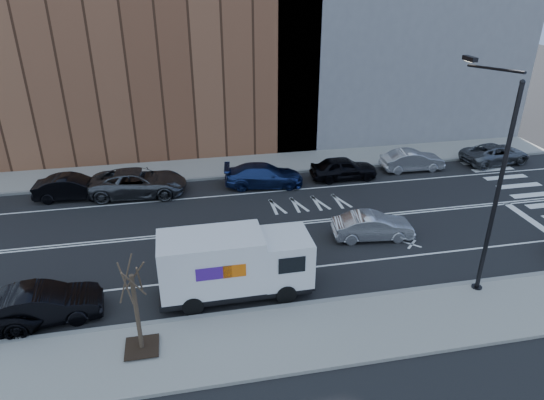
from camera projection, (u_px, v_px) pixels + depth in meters
name	position (u px, v px, depth m)	size (l,w,h in m)	color
ground	(282.00, 225.00, 26.24)	(120.00, 120.00, 0.00)	black
sidewalk_near	(331.00, 332.00, 18.44)	(44.00, 3.60, 0.15)	gray
sidewalk_far	(255.00, 165.00, 33.98)	(44.00, 3.60, 0.15)	gray
curb_near	(318.00, 303.00, 20.02)	(44.00, 0.25, 0.17)	gray
curb_far	(259.00, 174.00, 32.38)	(44.00, 0.25, 0.17)	gray
crosswalk	(542.00, 200.00, 29.06)	(3.00, 14.00, 0.01)	white
road_markings	(282.00, 225.00, 26.24)	(40.00, 8.60, 0.01)	white
streetlight	(492.00, 178.00, 19.16)	(0.44, 4.02, 9.34)	black
street_tree	(138.00, 320.00, 16.96)	(1.20, 1.20, 3.75)	black
fedex_van	(234.00, 263.00, 20.06)	(6.41, 2.33, 2.92)	black
far_parked_b	(73.00, 187.00, 28.92)	(1.54, 4.41, 1.45)	black
far_parked_c	(139.00, 182.00, 29.41)	(2.64, 5.72, 1.59)	#46484D
far_parked_d	(264.00, 175.00, 30.62)	(2.01, 4.95, 1.44)	navy
far_parked_e	(343.00, 168.00, 31.66)	(1.74, 4.32, 1.47)	black
far_parked_f	(412.00, 160.00, 33.01)	(1.48, 4.25, 1.40)	#A8A8AD
far_parked_g	(495.00, 154.00, 34.24)	(2.26, 4.90, 1.36)	#575A60
driving_sedan	(373.00, 226.00, 24.70)	(1.43, 4.10, 1.35)	#B4B5B9
near_parked_rear_a	(41.00, 305.00, 18.83)	(1.59, 4.56, 1.50)	black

